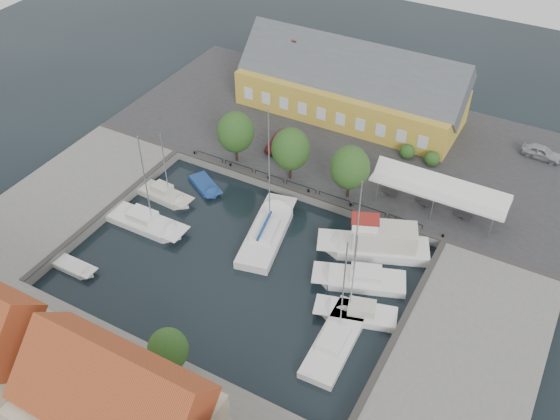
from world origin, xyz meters
name	(u,v)px	position (x,y,z in m)	size (l,w,h in m)	color
ground	(251,256)	(0.00, 0.00, 0.00)	(140.00, 140.00, 0.00)	black
north_quay	(346,139)	(0.00, 23.00, 0.50)	(56.00, 26.00, 1.00)	#2D2D30
west_quay	(69,196)	(-22.00, -2.00, 0.50)	(12.00, 24.00, 1.00)	slate
east_quay	(465,355)	(22.00, -2.00, 0.50)	(12.00, 24.00, 1.00)	slate
south_bank	(108,420)	(0.00, -21.00, 0.50)	(56.00, 14.00, 1.00)	slate
quay_edge_fittings	(274,220)	(0.02, 4.75, 1.06)	(56.00, 24.72, 0.40)	#383533
warehouse	(347,86)	(-2.60, 28.36, 4.43)	(28.56, 14.00, 9.55)	gold
tent_canopy	(440,189)	(14.00, 14.50, 3.68)	(14.00, 4.00, 2.83)	white
quay_trees	(291,149)	(-2.00, 12.00, 4.88)	(18.20, 4.20, 6.30)	black
car_silver	(542,152)	(21.78, 29.52, 1.77)	(1.83, 4.55, 1.55)	#ACB0B4
car_red	(281,141)	(-5.89, 16.86, 1.79)	(1.66, 4.77, 1.57)	#5A1418
center_sailboat	(267,235)	(0.03, 3.11, 0.36)	(5.59, 11.59, 15.07)	white
trawler	(378,244)	(10.72, 6.56, 1.02)	(11.41, 7.17, 5.00)	white
east_boat_a	(361,280)	(11.00, 1.93, 0.26)	(9.23, 5.81, 12.46)	white
east_boat_b	(358,314)	(12.34, -2.06, 0.26)	(7.74, 4.40, 10.30)	white
east_boat_c	(335,344)	(11.91, -5.99, 0.26)	(3.34, 9.59, 11.92)	white
west_boat_b	(165,196)	(-12.93, 3.27, 0.26)	(6.62, 2.63, 9.13)	beige
west_boat_c	(146,224)	(-11.86, -1.39, 0.26)	(9.01, 2.95, 11.99)	white
launch_sw	(75,269)	(-13.90, -9.78, 0.09)	(4.51, 1.72, 0.98)	white
launch_nw	(205,186)	(-10.17, 7.05, 0.09)	(5.28, 4.20, 0.88)	navy
townhouses	(94,416)	(1.93, -23.24, 5.82)	(36.30, 8.50, 12.00)	beige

